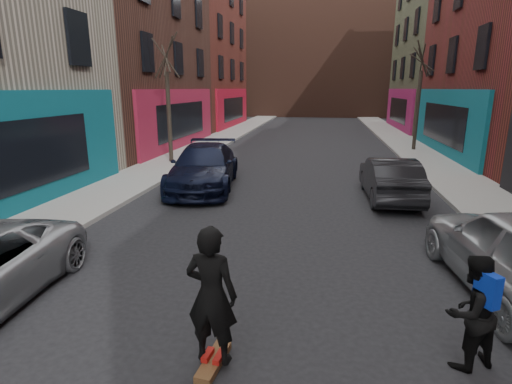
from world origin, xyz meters
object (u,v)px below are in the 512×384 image
(tree_right_far, at_px, (419,89))
(skateboard, at_px, (214,362))
(parked_left_end, at_px, (204,167))
(tree_left_far, at_px, (168,92))
(skateboarder, at_px, (212,295))
(pedestrian, at_px, (471,311))
(parked_right_end, at_px, (390,178))

(tree_right_far, relative_size, skateboard, 8.50)
(tree_right_far, relative_size, parked_left_end, 1.27)
(tree_left_far, height_order, tree_right_far, tree_right_far)
(tree_left_far, height_order, skateboarder, tree_left_far)
(tree_right_far, bearing_deg, skateboard, -108.08)
(tree_right_far, xyz_separation_m, pedestrian, (-3.20, -19.22, -2.74))
(skateboarder, bearing_deg, parked_left_end, -66.31)
(tree_right_far, relative_size, skateboarder, 3.68)
(tree_left_far, distance_m, skateboard, 15.38)
(tree_left_far, height_order, parked_left_end, tree_left_far)
(parked_left_end, relative_size, skateboard, 6.71)
(parked_right_end, height_order, pedestrian, pedestrian)
(tree_right_far, bearing_deg, skateboarder, -108.08)
(parked_right_end, distance_m, pedestrian, 8.35)
(tree_right_far, height_order, pedestrian, tree_right_far)
(parked_left_end, xyz_separation_m, skateboarder, (2.94, -9.38, 0.25))
(tree_left_far, distance_m, pedestrian, 16.32)
(skateboarder, bearing_deg, parked_right_end, -105.12)
(skateboard, xyz_separation_m, pedestrian, (3.26, 0.57, 0.74))
(tree_right_far, xyz_separation_m, parked_left_end, (-9.40, -10.41, -2.75))
(parked_right_end, bearing_deg, parked_left_end, -6.22)
(parked_right_end, bearing_deg, tree_left_far, -29.39)
(parked_left_end, height_order, pedestrian, parked_left_end)
(parked_left_end, relative_size, skateboarder, 2.90)
(tree_right_far, bearing_deg, parked_left_end, -132.09)
(skateboard, bearing_deg, skateboarder, 0.00)
(tree_left_far, relative_size, pedestrian, 4.18)
(parked_left_end, distance_m, skateboarder, 9.83)
(pedestrian, bearing_deg, parked_right_end, -119.45)
(tree_left_far, xyz_separation_m, parked_right_end, (9.43, -4.88, -2.69))
(tree_right_far, xyz_separation_m, parked_right_end, (-2.97, -10.88, -2.84))
(tree_left_far, relative_size, parked_right_end, 1.54)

